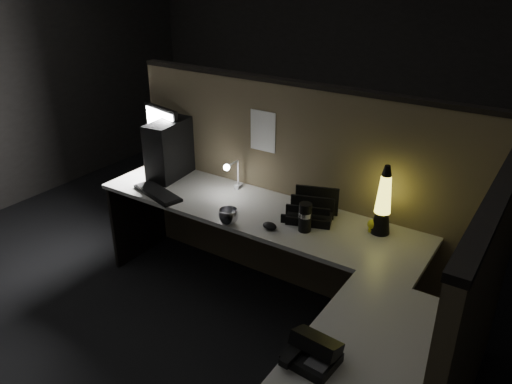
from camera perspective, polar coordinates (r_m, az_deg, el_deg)
The scene contains 17 objects.
floor at distance 3.27m, azimuth -3.95°, elevation -18.18°, with size 6.00×6.00×0.00m, color black.
room_shell at distance 2.45m, azimuth -5.08°, elevation 10.47°, with size 6.00×6.00×6.00m.
partition_back at distance 3.49m, azimuth 4.90°, elevation -0.15°, with size 2.66×0.06×1.50m, color brown.
partition_right at distance 2.46m, azimuth 23.51°, elevation -14.52°, with size 0.06×1.66×1.50m, color brown.
desk at distance 2.98m, azimuth 1.46°, elevation -8.60°, with size 2.60×1.60×0.73m.
pc_tower at distance 3.79m, azimuth -9.76°, elevation 4.88°, with size 0.19×0.41×0.43m, color black.
monitor at distance 3.88m, azimuth -10.65°, elevation 6.70°, with size 0.39×0.17×0.50m.
keyboard at distance 3.57m, azimuth -11.17°, elevation -0.12°, with size 0.43×0.14×0.02m, color black.
mouse at distance 3.06m, azimuth 1.58°, elevation -3.90°, with size 0.10×0.07×0.04m, color black.
clip_lamp at distance 3.50m, azimuth -2.70°, elevation 2.06°, with size 0.04×0.18×0.23m.
organizer at distance 3.20m, azimuth 6.33°, elevation -2.17°, with size 0.34×0.32×0.21m.
lava_lamp at distance 3.04m, azimuth 14.30°, elevation -1.50°, with size 0.12×0.12×0.44m.
travel_mug at distance 3.02m, azimuth 5.63°, elevation -2.90°, with size 0.08×0.08×0.18m, color black.
steel_mug at distance 3.11m, azimuth -3.17°, elevation -2.81°, with size 0.12×0.12×0.10m, color silver.
figurine at distance 3.10m, azimuth 13.15°, elevation -3.60°, with size 0.06×0.06×0.06m, color #FFFE28.
pinned_paper at distance 3.44m, azimuth 0.79°, elevation 6.96°, with size 0.20×0.00×0.28m, color white.
desk_phone at distance 2.16m, azimuth 6.46°, elevation -17.70°, with size 0.22×0.22×0.12m.
Camera 1 is at (1.48, -1.85, 2.24)m, focal length 35.00 mm.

